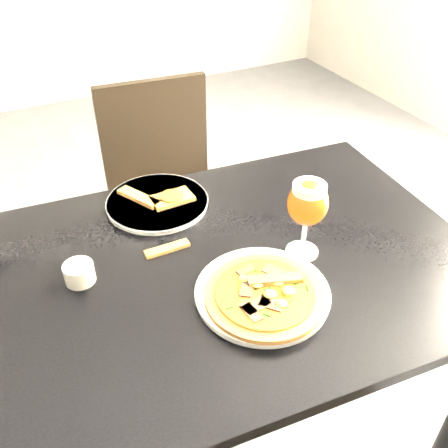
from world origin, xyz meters
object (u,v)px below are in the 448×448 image
dining_table (219,292)px  chair_far (167,197)px  pizza (265,294)px  beer_glass (308,204)px

dining_table → chair_far: chair_far is taller
pizza → dining_table: bearing=102.7°
beer_glass → chair_far: bearing=95.8°
chair_far → beer_glass: bearing=-78.8°
beer_glass → dining_table: bearing=165.5°
chair_far → pizza: chair_far is taller
dining_table → pizza: (0.03, -0.15, 0.11)m
dining_table → beer_glass: 0.30m
dining_table → pizza: size_ratio=5.03×
dining_table → chair_far: (0.12, 0.68, -0.17)m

